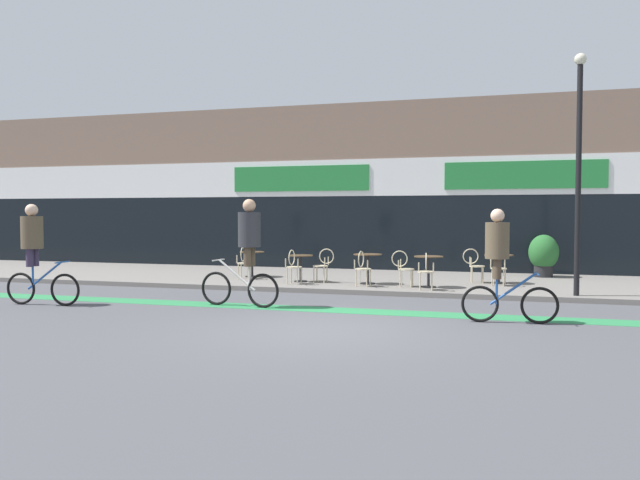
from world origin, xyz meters
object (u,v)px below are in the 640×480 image
at_px(bistro_table_4, 499,263).
at_px(cafe_chair_0_near, 244,261).
at_px(cafe_chair_4_side, 474,263).
at_px(cafe_chair_2_near, 362,266).
at_px(bistro_table_3, 429,265).
at_px(cyclist_1, 247,244).
at_px(cafe_chair_4_near, 498,266).
at_px(cafe_chair_1_side, 323,263).
at_px(planter_pot, 544,254).
at_px(lamp_post, 579,157).
at_px(bistro_table_0, 252,259).
at_px(cafe_chair_3_near, 426,269).
at_px(cafe_chair_3_side, 403,266).
at_px(cyclist_2, 500,257).
at_px(cafe_chair_1_near, 293,264).
at_px(cyclist_0, 35,246).
at_px(bistro_table_2, 368,262).
at_px(bistro_table_1, 301,263).

xyz_separation_m(bistro_table_4, cafe_chair_0_near, (-6.83, -0.87, -0.02)).
xyz_separation_m(cafe_chair_0_near, cafe_chair_4_side, (6.21, 0.86, 0.00)).
bearing_deg(bistro_table_4, cafe_chair_2_near, -152.43).
bearing_deg(bistro_table_3, cyclist_1, -133.78).
bearing_deg(cafe_chair_4_side, cafe_chair_4_near, -52.44).
bearing_deg(cyclist_1, cafe_chair_1_side, -93.01).
relative_size(planter_pot, lamp_post, 0.23).
xyz_separation_m(bistro_table_0, cyclist_1, (1.81, -4.68, 0.67)).
xyz_separation_m(cafe_chair_3_near, cafe_chair_4_near, (1.65, 1.42, 0.00)).
relative_size(cafe_chair_3_side, cyclist_2, 0.44).
distance_m(cafe_chair_3_side, planter_pot, 4.97).
bearing_deg(bistro_table_3, cafe_chair_1_near, -175.31).
height_order(bistro_table_4, cafe_chair_4_near, cafe_chair_4_near).
bearing_deg(cafe_chair_0_near, cafe_chair_1_side, -102.26).
relative_size(bistro_table_0, cyclist_0, 0.34).
bearing_deg(cafe_chair_2_near, cafe_chair_4_near, -65.28).
distance_m(cafe_chair_2_near, cafe_chair_3_side, 1.03).
height_order(cafe_chair_1_side, cafe_chair_2_near, same).
bearing_deg(cafe_chair_0_near, cyclist_0, 144.99).
bearing_deg(cafe_chair_0_near, cafe_chair_4_near, -95.32).
relative_size(bistro_table_3, bistro_table_4, 1.03).
bearing_deg(cafe_chair_3_side, bistro_table_2, 161.58).
height_order(cafe_chair_1_near, cafe_chair_3_near, same).
bearing_deg(cyclist_0, cyclist_2, -0.74).
distance_m(bistro_table_0, cafe_chair_3_side, 4.70).
bearing_deg(planter_pot, bistro_table_1, -153.52).
xyz_separation_m(bistro_table_3, cafe_chair_3_near, (0.01, -0.63, -0.04)).
bearing_deg(cafe_chair_4_near, bistro_table_3, 123.69).
xyz_separation_m(cafe_chair_0_near, cafe_chair_2_near, (3.55, -0.84, 0.00)).
height_order(cafe_chair_2_near, cyclist_2, cyclist_2).
distance_m(cafe_chair_0_near, cafe_chair_1_near, 1.91).
distance_m(bistro_table_3, cafe_chair_3_side, 0.63).
distance_m(bistro_table_3, cafe_chair_3_near, 0.63).
relative_size(bistro_table_2, cafe_chair_0_near, 0.86).
bearing_deg(bistro_table_4, cafe_chair_1_side, -166.52).
xyz_separation_m(bistro_table_2, bistro_table_4, (3.27, 1.09, -0.02)).
distance_m(cafe_chair_4_near, cyclist_1, 6.64).
height_order(cafe_chair_4_side, cyclist_2, cyclist_2).
bearing_deg(bistro_table_4, cafe_chair_1_near, -161.60).
xyz_separation_m(cafe_chair_4_side, cyclist_2, (0.66, -5.41, 0.54)).
bearing_deg(cafe_chair_4_side, bistro_table_1, -174.05).
bearing_deg(cafe_chair_4_side, cafe_chair_2_near, -154.72).
relative_size(bistro_table_3, planter_pot, 0.64).
bearing_deg(planter_pot, cyclist_1, -131.79).
height_order(bistro_table_4, cafe_chair_1_near, cafe_chair_1_near).
distance_m(bistro_table_2, cafe_chair_3_side, 1.03).
bearing_deg(bistro_table_3, bistro_table_1, 174.28).
relative_size(bistro_table_4, cafe_chair_2_near, 0.83).
xyz_separation_m(bistro_table_2, cafe_chair_4_side, (2.64, 1.08, -0.04)).
distance_m(bistro_table_0, bistro_table_4, 6.85).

